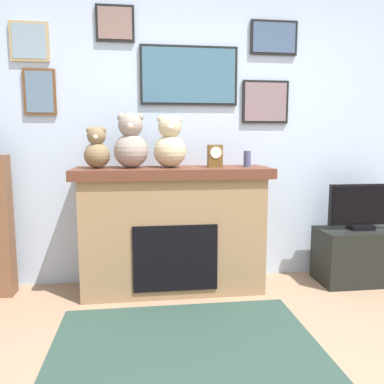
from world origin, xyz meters
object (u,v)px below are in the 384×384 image
at_px(mantel_clock, 215,156).
at_px(teddy_bear_tan, 97,150).
at_px(television, 362,208).
at_px(teddy_bear_cream, 170,144).
at_px(tv_stand, 359,256).
at_px(teddy_bear_brown, 131,143).
at_px(fireplace, 173,228).
at_px(candle_jar, 247,159).

bearing_deg(mantel_clock, teddy_bear_tan, 179.95).
bearing_deg(television, teddy_bear_cream, 178.79).
height_order(mantel_clock, teddy_bear_cream, teddy_bear_cream).
distance_m(tv_stand, teddy_bear_brown, 2.21).
relative_size(mantel_clock, teddy_bear_cream, 0.44).
height_order(television, teddy_bear_brown, teddy_bear_brown).
distance_m(tv_stand, television, 0.43).
relative_size(television, mantel_clock, 3.26).
bearing_deg(mantel_clock, fireplace, 176.88).
xyz_separation_m(tv_stand, television, (0.00, -0.00, 0.43)).
bearing_deg(mantel_clock, tv_stand, -1.45).
distance_m(fireplace, mantel_clock, 0.70).
bearing_deg(teddy_bear_cream, fireplace, 41.53).
height_order(fireplace, candle_jar, candle_jar).
xyz_separation_m(tv_stand, teddy_bear_tan, (-2.24, 0.03, 0.94)).
distance_m(candle_jar, mantel_clock, 0.27).
bearing_deg(mantel_clock, television, -1.52).
relative_size(fireplace, teddy_bear_brown, 3.63).
height_order(television, mantel_clock, mantel_clock).
bearing_deg(tv_stand, teddy_bear_brown, 179.03).
distance_m(fireplace, teddy_bear_cream, 0.70).
xyz_separation_m(tv_stand, candle_jar, (-1.02, 0.03, 0.86)).
distance_m(fireplace, tv_stand, 1.67).
bearing_deg(television, teddy_bear_brown, 178.98).
distance_m(tv_stand, mantel_clock, 1.57).
height_order(tv_stand, teddy_bear_cream, teddy_bear_cream).
bearing_deg(fireplace, candle_jar, -1.63).
bearing_deg(teddy_bear_tan, fireplace, 1.74).
distance_m(mantel_clock, teddy_bear_tan, 0.95).
bearing_deg(television, candle_jar, 178.01).
bearing_deg(teddy_bear_cream, teddy_bear_tan, 179.99).
bearing_deg(teddy_bear_cream, tv_stand, -1.16).
height_order(fireplace, tv_stand, fireplace).
distance_m(fireplace, teddy_bear_tan, 0.89).
xyz_separation_m(candle_jar, teddy_bear_brown, (-0.95, -0.00, 0.13)).
relative_size(mantel_clock, teddy_bear_tan, 0.56).
bearing_deg(fireplace, mantel_clock, -3.12).
height_order(mantel_clock, teddy_bear_brown, teddy_bear_brown).
distance_m(television, candle_jar, 1.11).
bearing_deg(teddy_bear_brown, mantel_clock, -0.06).
bearing_deg(tv_stand, fireplace, 178.19).
distance_m(teddy_bear_tan, teddy_bear_brown, 0.27).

